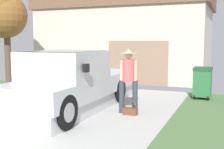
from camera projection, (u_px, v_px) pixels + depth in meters
name	position (u px, v px, depth m)	size (l,w,h in m)	color
pickup_truck	(69.00, 85.00, 8.17)	(2.05, 5.28, 1.72)	silver
person_with_hat	(128.00, 76.00, 7.96)	(0.50, 0.50, 1.77)	#333842
handbag	(130.00, 111.00, 7.82)	(0.38, 0.19, 0.41)	brown
house_with_garage	(128.00, 34.00, 16.00)	(8.88, 5.61, 4.72)	beige
front_yard_tree	(2.00, 12.00, 12.18)	(2.08, 2.01, 4.35)	brown
wheeled_trash_bin	(202.00, 82.00, 10.02)	(0.60, 0.72, 1.09)	#286B38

